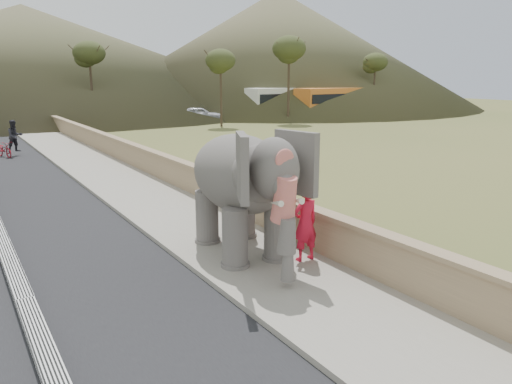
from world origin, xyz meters
TOP-DOWN VIEW (x-y plane):
  - ground at (0.00, 0.00)m, footprint 160.00×160.00m
  - walkway at (0.00, 10.00)m, footprint 3.00×120.00m
  - parapet at (1.65, 10.00)m, footprint 0.30×120.00m
  - cow at (8.34, 9.32)m, footprint 1.65×0.90m
  - distant_car at (15.01, 34.37)m, footprint 4.55×3.22m
  - bus_white at (25.78, 33.68)m, footprint 11.06×2.77m
  - bus_orange at (29.69, 30.88)m, footprint 11.17×3.43m
  - hill_right at (36.00, 52.00)m, footprint 56.00×56.00m
  - hill_far at (5.00, 70.00)m, footprint 80.00×80.00m
  - elephant_and_man at (0.02, 0.69)m, footprint 2.61×4.44m
  - motorcyclist at (-2.99, 20.80)m, footprint 1.62×1.75m
  - trees at (2.80, 28.50)m, footprint 47.68×44.89m

SIDE VIEW (x-z plane):
  - ground at x=0.00m, z-range 0.00..0.00m
  - walkway at x=0.00m, z-range 0.00..0.15m
  - parapet at x=1.65m, z-range 0.00..1.10m
  - cow at x=8.34m, z-range 0.00..1.33m
  - distant_car at x=15.01m, z-range 0.00..1.44m
  - motorcyclist at x=-2.99m, z-range -0.19..1.82m
  - bus_white at x=25.78m, z-range 0.00..3.10m
  - bus_orange at x=29.69m, z-range 0.00..3.10m
  - elephant_and_man at x=0.02m, z-range 0.14..3.20m
  - trees at x=2.80m, z-range -0.61..8.37m
  - hill_far at x=5.00m, z-range 0.00..14.00m
  - hill_right at x=36.00m, z-range 0.00..16.00m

